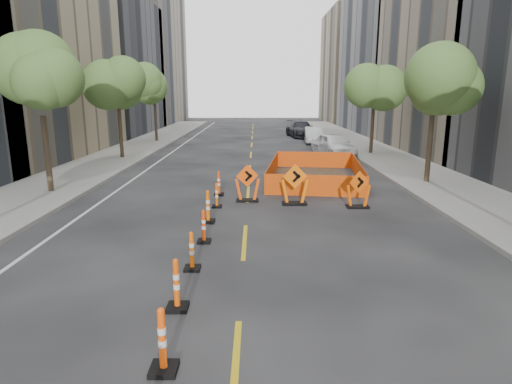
{
  "coord_description": "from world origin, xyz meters",
  "views": [
    {
      "loc": [
        0.31,
        -7.77,
        4.18
      ],
      "look_at": [
        0.33,
        5.6,
        1.1
      ],
      "focal_mm": 30.0,
      "sensor_mm": 36.0,
      "label": 1
    }
  ],
  "objects_px": {
    "channelizer_5": "(204,226)",
    "channelizer_7": "(217,195)",
    "chevron_sign_right": "(358,189)",
    "chevron_sign_left": "(247,183)",
    "channelizer_4": "(192,251)",
    "channelizer_6": "(208,206)",
    "channelizer_2": "(162,340)",
    "parked_car_far": "(301,129)",
    "parked_car_mid": "(313,135)",
    "channelizer_3": "(176,284)",
    "parked_car_near": "(333,145)",
    "channelizer_8": "(219,183)",
    "chevron_sign_center": "(295,184)"
  },
  "relations": [
    {
      "from": "chevron_sign_left",
      "to": "channelizer_2",
      "type": "bearing_deg",
      "value": -111.47
    },
    {
      "from": "channelizer_6",
      "to": "chevron_sign_left",
      "type": "bearing_deg",
      "value": 66.64
    },
    {
      "from": "channelizer_5",
      "to": "parked_car_mid",
      "type": "bearing_deg",
      "value": 75.66
    },
    {
      "from": "channelizer_5",
      "to": "channelizer_4",
      "type": "bearing_deg",
      "value": -91.67
    },
    {
      "from": "channelizer_7",
      "to": "chevron_sign_left",
      "type": "relative_size",
      "value": 0.63
    },
    {
      "from": "channelizer_2",
      "to": "parked_car_near",
      "type": "height_order",
      "value": "parked_car_near"
    },
    {
      "from": "chevron_sign_center",
      "to": "channelizer_4",
      "type": "bearing_deg",
      "value": -128.28
    },
    {
      "from": "channelizer_3",
      "to": "channelizer_5",
      "type": "relative_size",
      "value": 1.1
    },
    {
      "from": "channelizer_2",
      "to": "parked_car_mid",
      "type": "distance_m",
      "value": 32.04
    },
    {
      "from": "channelizer_8",
      "to": "parked_car_mid",
      "type": "distance_m",
      "value": 20.72
    },
    {
      "from": "channelizer_8",
      "to": "parked_car_mid",
      "type": "height_order",
      "value": "parked_car_mid"
    },
    {
      "from": "channelizer_3",
      "to": "channelizer_2",
      "type": "bearing_deg",
      "value": -85.99
    },
    {
      "from": "chevron_sign_right",
      "to": "channelizer_4",
      "type": "bearing_deg",
      "value": -157.23
    },
    {
      "from": "channelizer_6",
      "to": "chevron_sign_right",
      "type": "xyz_separation_m",
      "value": [
        5.41,
        1.91,
        0.15
      ]
    },
    {
      "from": "channelizer_7",
      "to": "chevron_sign_right",
      "type": "xyz_separation_m",
      "value": [
        5.3,
        -0.05,
        0.24
      ]
    },
    {
      "from": "channelizer_4",
      "to": "channelizer_5",
      "type": "xyz_separation_m",
      "value": [
        0.06,
        1.96,
        0.0
      ]
    },
    {
      "from": "channelizer_4",
      "to": "parked_car_far",
      "type": "bearing_deg",
      "value": 79.63
    },
    {
      "from": "channelizer_5",
      "to": "channelizer_2",
      "type": "bearing_deg",
      "value": -89.35
    },
    {
      "from": "channelizer_6",
      "to": "chevron_sign_left",
      "type": "height_order",
      "value": "chevron_sign_left"
    },
    {
      "from": "chevron_sign_left",
      "to": "parked_car_near",
      "type": "bearing_deg",
      "value": 50.27
    },
    {
      "from": "channelizer_5",
      "to": "channelizer_7",
      "type": "xyz_separation_m",
      "value": [
        0.02,
        3.91,
        -0.02
      ]
    },
    {
      "from": "channelizer_2",
      "to": "channelizer_6",
      "type": "xyz_separation_m",
      "value": [
        -0.15,
        7.82,
        0.01
      ]
    },
    {
      "from": "channelizer_2",
      "to": "channelizer_5",
      "type": "height_order",
      "value": "channelizer_2"
    },
    {
      "from": "channelizer_8",
      "to": "parked_car_far",
      "type": "xyz_separation_m",
      "value": [
        6.02,
        25.04,
        0.27
      ]
    },
    {
      "from": "chevron_sign_center",
      "to": "channelizer_3",
      "type": "bearing_deg",
      "value": -122.83
    },
    {
      "from": "parked_car_far",
      "to": "channelizer_2",
      "type": "bearing_deg",
      "value": -106.49
    },
    {
      "from": "channelizer_2",
      "to": "parked_car_far",
      "type": "relative_size",
      "value": 0.2
    },
    {
      "from": "channelizer_5",
      "to": "channelizer_7",
      "type": "height_order",
      "value": "channelizer_5"
    },
    {
      "from": "chevron_sign_right",
      "to": "parked_car_far",
      "type": "bearing_deg",
      "value": 64.19
    },
    {
      "from": "channelizer_3",
      "to": "channelizer_5",
      "type": "height_order",
      "value": "channelizer_3"
    },
    {
      "from": "channelizer_2",
      "to": "parked_car_far",
      "type": "distance_m",
      "value": 37.25
    },
    {
      "from": "channelizer_4",
      "to": "channelizer_7",
      "type": "xyz_separation_m",
      "value": [
        0.08,
        5.87,
        -0.02
      ]
    },
    {
      "from": "chevron_sign_right",
      "to": "chevron_sign_left",
      "type": "bearing_deg",
      "value": 142.26
    },
    {
      "from": "chevron_sign_left",
      "to": "channelizer_5",
      "type": "bearing_deg",
      "value": -119.11
    },
    {
      "from": "chevron_sign_center",
      "to": "chevron_sign_right",
      "type": "height_order",
      "value": "chevron_sign_center"
    },
    {
      "from": "channelizer_3",
      "to": "chevron_sign_right",
      "type": "distance_m",
      "value": 9.47
    },
    {
      "from": "channelizer_4",
      "to": "parked_car_near",
      "type": "bearing_deg",
      "value": 70.53
    },
    {
      "from": "channelizer_2",
      "to": "parked_car_near",
      "type": "xyz_separation_m",
      "value": [
        6.76,
        23.37,
        0.25
      ]
    },
    {
      "from": "channelizer_2",
      "to": "parked_car_near",
      "type": "relative_size",
      "value": 0.23
    },
    {
      "from": "parked_car_near",
      "to": "channelizer_6",
      "type": "bearing_deg",
      "value": -127.16
    },
    {
      "from": "chevron_sign_center",
      "to": "parked_car_far",
      "type": "xyz_separation_m",
      "value": [
        2.97,
        26.55,
        -0.0
      ]
    },
    {
      "from": "channelizer_6",
      "to": "chevron_sign_center",
      "type": "distance_m",
      "value": 3.91
    },
    {
      "from": "channelizer_6",
      "to": "chevron_sign_right",
      "type": "relative_size",
      "value": 0.78
    },
    {
      "from": "channelizer_7",
      "to": "parked_car_near",
      "type": "relative_size",
      "value": 0.2
    },
    {
      "from": "channelizer_2",
      "to": "channelizer_5",
      "type": "xyz_separation_m",
      "value": [
        -0.07,
        5.87,
        -0.05
      ]
    },
    {
      "from": "chevron_sign_right",
      "to": "parked_car_mid",
      "type": "height_order",
      "value": "chevron_sign_right"
    },
    {
      "from": "channelizer_5",
      "to": "parked_car_far",
      "type": "distance_m",
      "value": 31.48
    },
    {
      "from": "chevron_sign_left",
      "to": "chevron_sign_right",
      "type": "height_order",
      "value": "chevron_sign_left"
    },
    {
      "from": "channelizer_3",
      "to": "chevron_sign_right",
      "type": "height_order",
      "value": "chevron_sign_right"
    },
    {
      "from": "channelizer_6",
      "to": "channelizer_3",
      "type": "bearing_deg",
      "value": -89.84
    }
  ]
}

